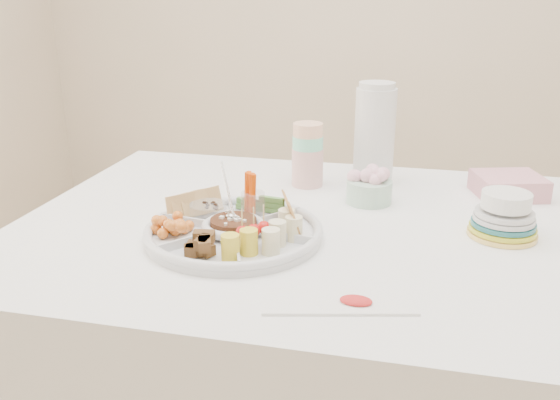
% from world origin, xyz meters
% --- Properties ---
extents(dining_table, '(1.52, 1.02, 0.76)m').
position_xyz_m(dining_table, '(0.00, 0.00, 0.38)').
color(dining_table, white).
rests_on(dining_table, floor).
extents(party_tray, '(0.44, 0.44, 0.04)m').
position_xyz_m(party_tray, '(-0.23, -0.13, 0.78)').
color(party_tray, silver).
rests_on(party_tray, dining_table).
extents(bean_dip, '(0.12, 0.12, 0.04)m').
position_xyz_m(bean_dip, '(-0.23, -0.13, 0.79)').
color(bean_dip, '#4E3118').
rests_on(bean_dip, party_tray).
extents(tortillas, '(0.12, 0.12, 0.06)m').
position_xyz_m(tortillas, '(-0.11, -0.08, 0.80)').
color(tortillas, '#A67930').
rests_on(tortillas, party_tray).
extents(carrot_cucumber, '(0.13, 0.13, 0.10)m').
position_xyz_m(carrot_cucumber, '(-0.21, 0.00, 0.82)').
color(carrot_cucumber, '#DD4201').
rests_on(carrot_cucumber, party_tray).
extents(pita_raisins, '(0.14, 0.14, 0.06)m').
position_xyz_m(pita_raisins, '(-0.33, -0.04, 0.80)').
color(pita_raisins, tan).
rests_on(pita_raisins, party_tray).
extents(cherries, '(0.12, 0.12, 0.04)m').
position_xyz_m(cherries, '(-0.35, -0.17, 0.79)').
color(cherries, orange).
rests_on(cherries, party_tray).
extents(granola_chunks, '(0.13, 0.13, 0.05)m').
position_xyz_m(granola_chunks, '(-0.25, -0.25, 0.79)').
color(granola_chunks, '#44250F').
rests_on(granola_chunks, party_tray).
extents(banana_tomato, '(0.14, 0.14, 0.10)m').
position_xyz_m(banana_tomato, '(-0.13, -0.21, 0.82)').
color(banana_tomato, '#F8DC63').
rests_on(banana_tomato, party_tray).
extents(cup_stack, '(0.09, 0.09, 0.24)m').
position_xyz_m(cup_stack, '(-0.14, 0.28, 0.88)').
color(cup_stack, silver).
rests_on(cup_stack, dining_table).
extents(thermos, '(0.14, 0.14, 0.29)m').
position_xyz_m(thermos, '(0.03, 0.34, 0.90)').
color(thermos, white).
rests_on(thermos, dining_table).
extents(flower_bowl, '(0.12, 0.12, 0.09)m').
position_xyz_m(flower_bowl, '(0.04, 0.17, 0.80)').
color(flower_bowl, '#B2C9C0').
rests_on(flower_bowl, dining_table).
extents(napkin_stack, '(0.20, 0.18, 0.06)m').
position_xyz_m(napkin_stack, '(0.39, 0.31, 0.79)').
color(napkin_stack, pink).
rests_on(napkin_stack, dining_table).
extents(plate_stack, '(0.17, 0.17, 0.10)m').
position_xyz_m(plate_stack, '(0.34, 0.02, 0.81)').
color(plate_stack, gold).
rests_on(plate_stack, dining_table).
extents(placemat, '(0.28, 0.15, 0.01)m').
position_xyz_m(placemat, '(0.03, -0.35, 0.76)').
color(placemat, white).
rests_on(placemat, dining_table).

